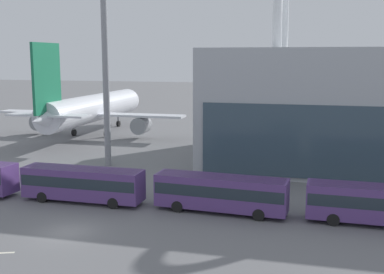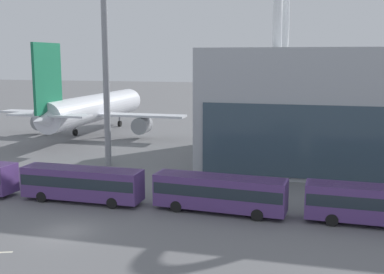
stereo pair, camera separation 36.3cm
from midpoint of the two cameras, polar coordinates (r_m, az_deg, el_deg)
The scene contains 7 objects.
ground_plane at distance 38.57m, azimuth -14.46°, elevation -10.83°, with size 440.00×440.00×0.00m, color slate.
airliner_at_gate_near at distance 82.75m, azimuth -11.66°, elevation 3.31°, with size 32.76×36.22×15.17m.
airliner_at_gate_far at distance 82.42m, azimuth 21.43°, elevation 3.23°, with size 42.43×43.06×13.12m.
shuttle_bus_1 at distance 45.36m, azimuth -12.69°, elevation -5.24°, with size 11.40×2.75×3.15m.
shuttle_bus_2 at distance 41.37m, azimuth 3.53°, elevation -6.44°, with size 11.51×3.32×3.15m.
shuttle_bus_3 at distance 40.91m, azimuth 21.57°, elevation -7.29°, with size 11.43×2.89×3.15m.
floodlight_mast at distance 59.00m, azimuth -10.14°, elevation 12.51°, with size 2.03×2.03×30.21m.
Camera 2 is at (18.28, -31.37, 13.14)m, focal length 45.00 mm.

